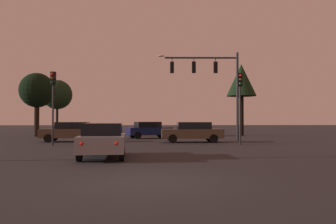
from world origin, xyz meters
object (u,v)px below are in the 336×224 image
(tree_behind_sign, at_px, (37,91))
(car_nearside_lane, at_px, (103,140))
(car_crossing_right, at_px, (192,132))
(car_crossing_left, at_px, (71,131))
(tree_center_horizon, at_px, (57,95))
(traffic_light_corner_right, at_px, (53,94))
(car_far_lane, at_px, (149,130))
(traffic_signal_mast_arm, at_px, (212,78))
(tree_left_far, at_px, (241,81))
(traffic_light_corner_left, at_px, (240,94))

(tree_behind_sign, bearing_deg, car_nearside_lane, -64.71)
(car_nearside_lane, bearing_deg, car_crossing_right, 62.14)
(car_crossing_left, bearing_deg, tree_center_horizon, 107.76)
(traffic_light_corner_right, height_order, car_far_lane, traffic_light_corner_right)
(traffic_light_corner_right, relative_size, tree_center_horizon, 0.67)
(car_crossing_left, bearing_deg, traffic_light_corner_right, -95.23)
(traffic_signal_mast_arm, height_order, tree_behind_sign, traffic_signal_mast_arm)
(traffic_light_corner_right, xyz_separation_m, tree_left_far, (16.56, 13.77, 2.59))
(traffic_signal_mast_arm, distance_m, traffic_light_corner_right, 12.13)
(tree_left_far, xyz_separation_m, tree_center_horizon, (-22.86, 10.71, -0.80))
(car_far_lane, bearing_deg, tree_behind_sign, 160.90)
(car_crossing_right, bearing_deg, tree_left_far, 58.01)
(car_crossing_left, height_order, tree_behind_sign, tree_behind_sign)
(car_far_lane, relative_size, tree_left_far, 0.56)
(car_crossing_right, xyz_separation_m, car_far_lane, (-3.25, 5.83, -0.00))
(traffic_light_corner_right, relative_size, car_crossing_right, 1.05)
(traffic_signal_mast_arm, distance_m, traffic_light_corner_left, 4.42)
(traffic_signal_mast_arm, distance_m, car_crossing_left, 11.82)
(car_far_lane, bearing_deg, traffic_light_corner_right, -126.88)
(traffic_signal_mast_arm, xyz_separation_m, car_crossing_right, (-1.78, -1.27, -4.26))
(traffic_light_corner_left, xyz_separation_m, car_nearside_lane, (-8.22, -7.37, -2.62))
(traffic_signal_mast_arm, relative_size, traffic_light_corner_left, 1.45)
(tree_left_far, bearing_deg, car_crossing_right, -121.99)
(car_crossing_right, bearing_deg, tree_center_horizon, 126.00)
(traffic_signal_mast_arm, height_order, tree_left_far, tree_left_far)
(tree_left_far, bearing_deg, traffic_signal_mast_arm, -117.72)
(traffic_light_corner_left, relative_size, car_nearside_lane, 1.16)
(traffic_signal_mast_arm, relative_size, traffic_light_corner_right, 1.46)
(tree_center_horizon, bearing_deg, traffic_signal_mast_arm, -49.38)
(car_crossing_right, bearing_deg, traffic_light_corner_left, -42.57)
(tree_behind_sign, relative_size, tree_center_horizon, 0.90)
(tree_center_horizon, bearing_deg, traffic_light_corner_right, -75.58)
(traffic_light_corner_left, distance_m, car_crossing_right, 4.74)
(car_crossing_left, height_order, car_far_lane, same)
(traffic_light_corner_left, height_order, car_far_lane, traffic_light_corner_left)
(traffic_signal_mast_arm, relative_size, car_crossing_left, 1.56)
(traffic_signal_mast_arm, relative_size, tree_behind_sign, 1.09)
(tree_behind_sign, distance_m, tree_left_far, 21.74)
(tree_left_far, height_order, tree_center_horizon, tree_left_far)
(traffic_light_corner_left, bearing_deg, car_nearside_lane, -138.11)
(car_crossing_left, distance_m, car_far_lane, 7.61)
(traffic_light_corner_left, relative_size, car_far_lane, 1.10)
(car_crossing_right, xyz_separation_m, tree_center_horizon, (-15.89, 21.87, 4.41))
(traffic_light_corner_left, distance_m, traffic_light_corner_right, 12.51)
(traffic_signal_mast_arm, bearing_deg, tree_center_horizon, 130.62)
(tree_center_horizon, bearing_deg, tree_left_far, -25.11)
(car_nearside_lane, bearing_deg, traffic_signal_mast_arm, 57.95)
(car_crossing_right, height_order, tree_behind_sign, tree_behind_sign)
(traffic_light_corner_left, height_order, tree_behind_sign, tree_behind_sign)
(traffic_signal_mast_arm, xyz_separation_m, tree_behind_sign, (-16.46, 8.52, -0.37))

